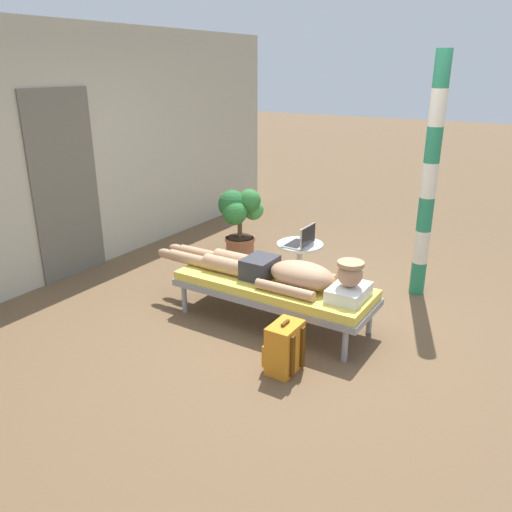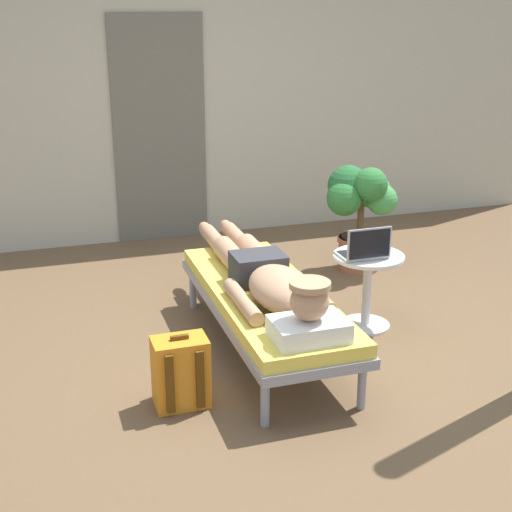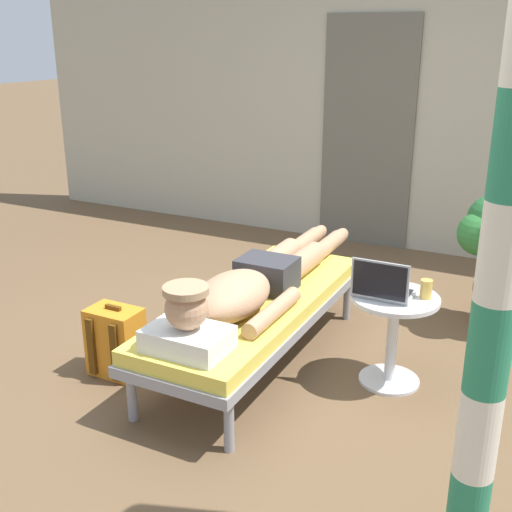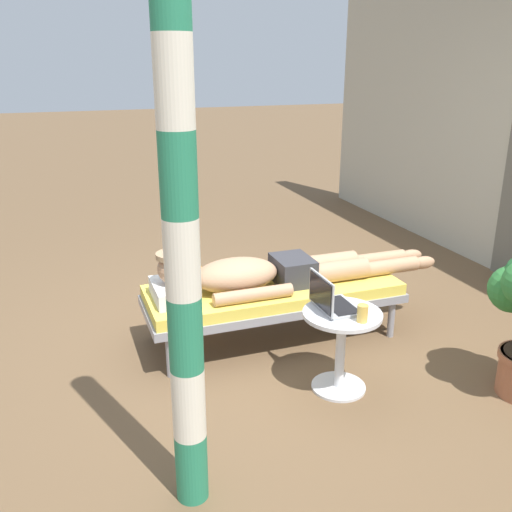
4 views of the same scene
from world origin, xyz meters
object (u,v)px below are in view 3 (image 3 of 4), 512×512
(lounge_chair, at_px, (256,309))
(person_reclining, at_px, (252,284))
(side_table, at_px, (393,324))
(drink_glass, at_px, (426,289))
(laptop, at_px, (383,287))
(porch_post, at_px, (502,252))
(backpack, at_px, (116,342))
(potted_plant, at_px, (506,244))

(lounge_chair, xyz_separation_m, person_reclining, (0.00, -0.05, 0.17))
(side_table, xyz_separation_m, drink_glass, (0.15, 0.05, 0.22))
(lounge_chair, bearing_deg, laptop, 6.86)
(side_table, height_order, porch_post, porch_post)
(side_table, distance_m, porch_post, 1.50)
(backpack, bearing_deg, side_table, 23.24)
(person_reclining, xyz_separation_m, side_table, (0.78, 0.19, -0.16))
(side_table, bearing_deg, person_reclining, -166.23)
(lounge_chair, relative_size, porch_post, 0.77)
(potted_plant, bearing_deg, drink_glass, -105.87)
(side_table, relative_size, backpack, 1.23)
(side_table, bearing_deg, laptop, -139.48)
(person_reclining, distance_m, potted_plant, 1.73)
(drink_glass, height_order, potted_plant, potted_plant)
(side_table, height_order, backpack, side_table)
(lounge_chair, bearing_deg, side_table, 10.04)
(porch_post, bearing_deg, drink_glass, 111.45)
(lounge_chair, distance_m, porch_post, 1.87)
(side_table, xyz_separation_m, backpack, (-1.43, -0.61, -0.16))
(porch_post, bearing_deg, side_table, 118.73)
(lounge_chair, bearing_deg, person_reclining, -90.00)
(lounge_chair, distance_m, backpack, 0.82)
(porch_post, bearing_deg, potted_plant, 94.27)
(potted_plant, bearing_deg, backpack, -138.28)
(lounge_chair, xyz_separation_m, backpack, (-0.65, -0.48, -0.15))
(lounge_chair, xyz_separation_m, porch_post, (1.37, -0.95, 0.85))
(side_table, bearing_deg, backpack, -156.76)
(potted_plant, bearing_deg, person_reclining, -134.36)
(lounge_chair, height_order, side_table, side_table)
(lounge_chair, height_order, person_reclining, person_reclining)
(person_reclining, xyz_separation_m, backpack, (-0.65, -0.42, -0.32))
(potted_plant, relative_size, porch_post, 0.37)
(laptop, bearing_deg, side_table, 40.52)
(person_reclining, bearing_deg, laptop, 10.99)
(porch_post, bearing_deg, lounge_chair, 145.39)
(drink_glass, bearing_deg, laptop, -155.02)
(person_reclining, height_order, side_table, person_reclining)
(drink_glass, bearing_deg, potted_plant, 74.13)
(laptop, bearing_deg, potted_plant, 65.78)
(drink_glass, bearing_deg, porch_post, -68.55)
(person_reclining, xyz_separation_m, porch_post, (1.37, -0.89, 0.68))
(drink_glass, xyz_separation_m, backpack, (-1.58, -0.66, -0.38))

